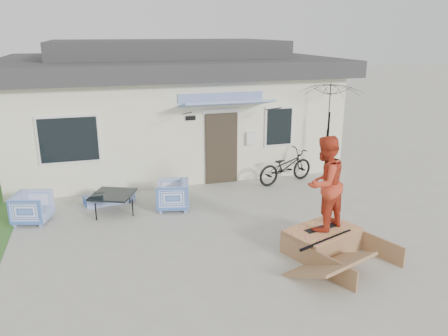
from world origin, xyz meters
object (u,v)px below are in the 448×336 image
object	(u,v)px
skate_ramp	(322,240)
patio_umbrella	(329,124)
skater	(324,182)
loveseat	(109,194)
armchair_right	(172,194)
coffee_table	(113,203)
skateboard	(321,228)
armchair_left	(32,206)
bicycle	(286,163)

from	to	relation	value
skate_ramp	patio_umbrella	bearing A→B (deg)	40.26
skater	loveseat	bearing A→B (deg)	-71.04
loveseat	armchair_right	bearing A→B (deg)	136.98
coffee_table	skateboard	bearing A→B (deg)	-39.58
armchair_right	patio_umbrella	world-z (taller)	patio_umbrella
armchair_left	skater	bearing A→B (deg)	-102.50
armchair_right	coffee_table	world-z (taller)	armchair_right
armchair_right	skater	distance (m)	4.13
skater	skateboard	bearing A→B (deg)	180.00
loveseat	skate_ramp	bearing A→B (deg)	122.69
bicycle	patio_umbrella	world-z (taller)	patio_umbrella
patio_umbrella	coffee_table	bearing A→B (deg)	-173.69
armchair_left	patio_umbrella	world-z (taller)	patio_umbrella
skateboard	skater	xyz separation A→B (m)	(0.00, 0.00, 0.99)
loveseat	patio_umbrella	xyz separation A→B (m)	(6.37, 0.03, 1.50)
coffee_table	patio_umbrella	size ratio (longest dim) A/B	0.44
patio_umbrella	skate_ramp	size ratio (longest dim) A/B	1.16
loveseat	skater	world-z (taller)	skater
armchair_right	patio_umbrella	size ratio (longest dim) A/B	0.37
armchair_right	skateboard	world-z (taller)	armchair_right
armchair_left	skate_ramp	size ratio (longest dim) A/B	0.42
coffee_table	skate_ramp	xyz separation A→B (m)	(4.01, -3.35, -0.00)
loveseat	skater	size ratio (longest dim) A/B	0.66
armchair_right	patio_umbrella	xyz separation A→B (m)	(4.83, 0.93, 1.34)
loveseat	armchair_right	distance (m)	1.78
coffee_table	patio_umbrella	distance (m)	6.51
loveseat	skateboard	world-z (taller)	skateboard
armchair_right	skate_ramp	distance (m)	4.03
loveseat	armchair_left	size ratio (longest dim) A/B	1.60
bicycle	patio_umbrella	size ratio (longest dim) A/B	0.87
skater	patio_umbrella	bearing A→B (deg)	-146.69
armchair_right	bicycle	distance (m)	3.75
armchair_left	coffee_table	size ratio (longest dim) A/B	0.82
bicycle	skater	bearing A→B (deg)	150.42
coffee_table	skater	xyz separation A→B (m)	(3.99, -3.30, 1.25)
bicycle	skater	size ratio (longest dim) A/B	0.99
loveseat	patio_umbrella	world-z (taller)	patio_umbrella
patio_umbrella	bicycle	bearing A→B (deg)	172.44
patio_umbrella	loveseat	bearing A→B (deg)	-179.70
armchair_right	skateboard	xyz separation A→B (m)	(2.54, -3.07, 0.09)
loveseat	armchair_left	bearing A→B (deg)	10.90
patio_umbrella	skate_ramp	world-z (taller)	patio_umbrella
skateboard	loveseat	bearing A→B (deg)	122.63
skateboard	coffee_table	bearing A→B (deg)	127.28
armchair_left	patio_umbrella	bearing A→B (deg)	-68.27
coffee_table	patio_umbrella	xyz separation A→B (m)	(6.29, 0.70, 1.51)
armchair_left	coffee_table	xyz separation A→B (m)	(1.86, 0.12, -0.16)
loveseat	bicycle	world-z (taller)	bicycle
skate_ramp	skateboard	distance (m)	0.27
coffee_table	bicycle	distance (m)	5.13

